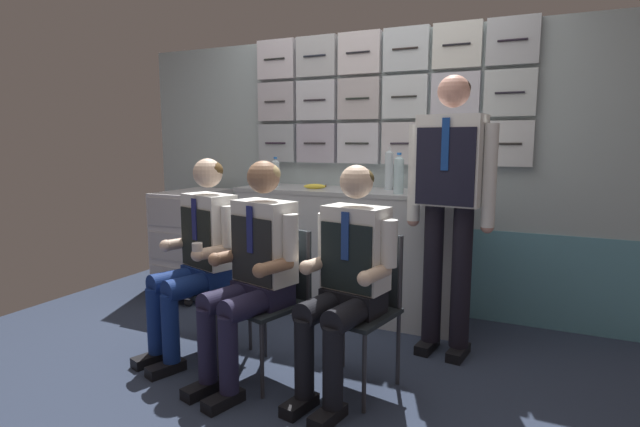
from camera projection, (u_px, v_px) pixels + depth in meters
The scene contains 19 objects.
ground at pixel (286, 372), 2.91m from camera, with size 4.80×4.80×0.04m, color #2A3347.
galley_bulkhead at pixel (370, 165), 3.96m from camera, with size 4.20×0.14×2.16m.
galley_counter at pixel (348, 251), 3.84m from camera, with size 1.75×0.53×0.96m.
service_trolley at pixel (193, 240), 4.26m from camera, with size 0.40×0.65×0.91m.
folding_chair_left at pixel (221, 270), 3.17m from camera, with size 0.51×0.51×0.83m.
crew_member_left at pixel (198, 250), 3.03m from camera, with size 0.52×0.65×1.22m.
folding_chair_right at pixel (275, 285), 2.84m from camera, with size 0.49×0.49×0.83m.
crew_member_right at pixel (253, 264), 2.69m from camera, with size 0.50×0.65×1.22m.
folding_chair_near_trolley at pixel (363, 293), 2.70m from camera, with size 0.47×0.47×0.83m.
crew_member_near_trolley at pixel (347, 273), 2.55m from camera, with size 0.48×0.62×1.21m.
crew_member_standing at pixel (450, 191), 3.00m from camera, with size 0.54×0.30×1.71m.
water_bottle_blue_cap at pixel (442, 178), 3.40m from camera, with size 0.07×0.07×0.24m.
water_bottle_short at pixel (389, 170), 3.71m from camera, with size 0.06×0.06×0.32m.
sparkling_bottle_green at pixel (399, 174), 3.43m from camera, with size 0.07×0.07×0.29m.
water_bottle_tall at pixel (276, 172), 4.07m from camera, with size 0.07×0.07×0.24m.
coffee_cup_spare at pixel (436, 191), 3.33m from camera, with size 0.07×0.07×0.06m.
coffee_cup_white at pixel (364, 187), 3.54m from camera, with size 0.06×0.06×0.07m.
paper_cup_tan at pixel (446, 187), 3.51m from camera, with size 0.07×0.07×0.08m.
snack_banana at pixel (315, 186), 3.79m from camera, with size 0.17×0.10×0.04m.
Camera 1 is at (1.34, -2.40, 1.33)m, focal length 27.82 mm.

